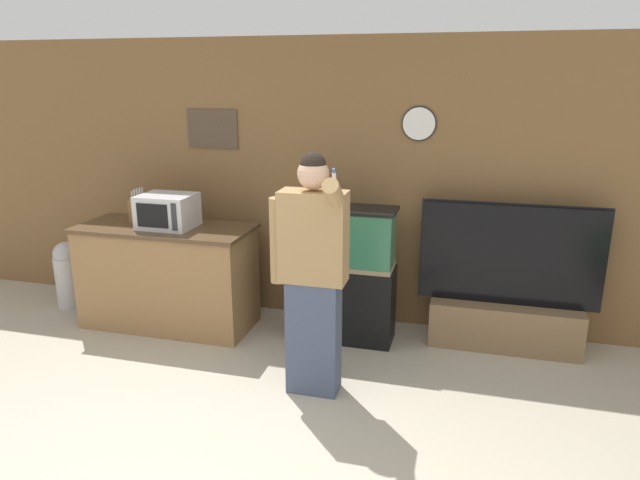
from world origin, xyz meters
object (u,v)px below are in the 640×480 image
object	(u,v)px
knife_block	(137,210)
tv_on_stand	(505,306)
person_standing	(312,273)
counter_island	(168,276)
aquarium_on_stand	(342,274)
microwave	(167,211)
trash_bin	(69,273)

from	to	relation	value
knife_block	tv_on_stand	bearing A→B (deg)	4.75
person_standing	counter_island	bearing A→B (deg)	153.78
counter_island	aquarium_on_stand	xyz separation A→B (m)	(1.62, 0.13, 0.12)
aquarium_on_stand	counter_island	bearing A→B (deg)	-175.41
knife_block	person_standing	bearing A→B (deg)	-24.04
microwave	person_standing	distance (m)	1.75
tv_on_stand	knife_block	bearing A→B (deg)	-175.25
aquarium_on_stand	trash_bin	bearing A→B (deg)	179.82
trash_bin	aquarium_on_stand	bearing A→B (deg)	-0.18
knife_block	trash_bin	xyz separation A→B (m)	(-0.90, 0.08, -0.73)
tv_on_stand	microwave	bearing A→B (deg)	-173.26
counter_island	person_standing	world-z (taller)	person_standing
microwave	knife_block	size ratio (longest dim) A/B	1.46
microwave	knife_block	distance (m)	0.36
microwave	tv_on_stand	distance (m)	3.07
counter_island	tv_on_stand	xyz separation A→B (m)	(3.01, 0.33, -0.11)
tv_on_stand	counter_island	bearing A→B (deg)	-173.66
counter_island	tv_on_stand	world-z (taller)	tv_on_stand
microwave	tv_on_stand	world-z (taller)	tv_on_stand
microwave	knife_block	bearing A→B (deg)	168.14
knife_block	tv_on_stand	distance (m)	3.40
counter_island	trash_bin	xyz separation A→B (m)	(-1.20, 0.14, -0.13)
aquarium_on_stand	tv_on_stand	bearing A→B (deg)	8.38
microwave	knife_block	xyz separation A→B (m)	(-0.35, 0.07, -0.03)
microwave	aquarium_on_stand	distance (m)	1.65
counter_island	trash_bin	world-z (taller)	counter_island
tv_on_stand	person_standing	distance (m)	1.88
counter_island	tv_on_stand	distance (m)	3.03
counter_island	trash_bin	distance (m)	1.22
tv_on_stand	person_standing	bearing A→B (deg)	-141.11
tv_on_stand	aquarium_on_stand	bearing A→B (deg)	-171.62
tv_on_stand	trash_bin	bearing A→B (deg)	-177.35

